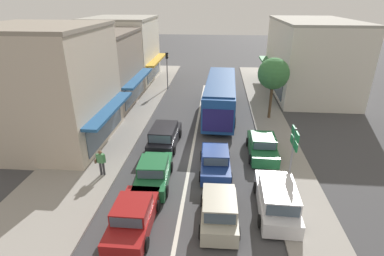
{
  "coord_description": "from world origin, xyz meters",
  "views": [
    {
      "loc": [
        1.62,
        -17.38,
        9.94
      ],
      "look_at": [
        -0.13,
        2.31,
        1.2
      ],
      "focal_mm": 28.0,
      "sensor_mm": 36.0,
      "label": 1
    }
  ],
  "objects": [
    {
      "name": "parked_sedan_kerb_second",
      "position": [
        4.76,
        0.9,
        0.66
      ],
      "size": [
        1.92,
        4.21,
        1.47
      ],
      "color": "#1E6638",
      "rests_on": "ground"
    },
    {
      "name": "wagon_queue_gap_filler",
      "position": [
        -2.05,
        1.71,
        0.75
      ],
      "size": [
        2.03,
        4.55,
        1.58
      ],
      "color": "black",
      "rests_on": "ground"
    },
    {
      "name": "shopfront_far_end",
      "position": [
        -10.18,
        19.45,
        3.83
      ],
      "size": [
        8.42,
        8.96,
        7.68
      ],
      "color": "silver",
      "rests_on": "ground"
    },
    {
      "name": "traffic_light_downstreet",
      "position": [
        -4.18,
        16.02,
        2.85
      ],
      "size": [
        0.32,
        0.24,
        4.2
      ],
      "color": "gray",
      "rests_on": "ground"
    },
    {
      "name": "hatchback_queue_far_back",
      "position": [
        1.89,
        -6.03,
        0.71
      ],
      "size": [
        1.87,
        3.73,
        1.54
      ],
      "color": "#B7B29E",
      "rests_on": "ground"
    },
    {
      "name": "sedan_behind_bus_mid",
      "position": [
        -2.03,
        -6.76,
        0.66
      ],
      "size": [
        1.91,
        4.21,
        1.47
      ],
      "color": "maroon",
      "rests_on": "ground"
    },
    {
      "name": "ground_plane",
      "position": [
        0.0,
        0.0,
        0.0
      ],
      "size": [
        140.0,
        140.0,
        0.0
      ],
      "primitive_type": "plane",
      "color": "#3F3F42"
    },
    {
      "name": "pedestrian_with_handbag_near",
      "position": [
        -5.06,
        -2.66,
        1.07
      ],
      "size": [
        0.65,
        0.25,
        1.63
      ],
      "color": "#333338",
      "rests_on": "sidewalk_left"
    },
    {
      "name": "parked_wagon_kerb_front",
      "position": [
        4.73,
        -4.93,
        0.75
      ],
      "size": [
        2.02,
        4.54,
        1.58
      ],
      "color": "silver",
      "rests_on": "ground"
    },
    {
      "name": "sidewalk_left",
      "position": [
        -6.8,
        6.0,
        0.07
      ],
      "size": [
        5.2,
        44.0,
        0.14
      ],
      "primitive_type": "cube",
      "color": "gray",
      "rests_on": "ground"
    },
    {
      "name": "shopfront_corner_near",
      "position": [
        -10.18,
        1.73,
        4.14
      ],
      "size": [
        8.81,
        8.18,
        8.29
      ],
      "color": "beige",
      "rests_on": "ground"
    },
    {
      "name": "sedan_adjacent_lane_lead",
      "position": [
        1.63,
        -1.35,
        0.66
      ],
      "size": [
        2.0,
        4.25,
        1.47
      ],
      "color": "navy",
      "rests_on": "ground"
    },
    {
      "name": "kerb_right",
      "position": [
        6.2,
        6.0,
        0.06
      ],
      "size": [
        2.8,
        44.0,
        0.12
      ],
      "primitive_type": "cube",
      "color": "gray",
      "rests_on": "ground"
    },
    {
      "name": "building_right_far",
      "position": [
        11.48,
        16.44,
        3.86
      ],
      "size": [
        8.42,
        13.73,
        7.73
      ],
      "color": "silver",
      "rests_on": "ground"
    },
    {
      "name": "sedan_adjacent_lane_trail",
      "position": [
        -1.86,
        -3.0,
        0.66
      ],
      "size": [
        2.05,
        4.28,
        1.47
      ],
      "color": "#1E6638",
      "rests_on": "ground"
    },
    {
      "name": "street_tree_right",
      "position": [
        6.2,
        7.65,
        4.02
      ],
      "size": [
        2.61,
        2.61,
        5.35
      ],
      "color": "brown",
      "rests_on": "ground"
    },
    {
      "name": "city_bus",
      "position": [
        1.88,
        8.4,
        1.88
      ],
      "size": [
        2.99,
        10.93,
        3.23
      ],
      "color": "#1E4C99",
      "rests_on": "ground"
    },
    {
      "name": "directional_road_sign",
      "position": [
        5.79,
        -2.66,
        2.7
      ],
      "size": [
        0.1,
        1.4,
        3.6
      ],
      "color": "gray",
      "rests_on": "ground"
    },
    {
      "name": "shopfront_mid_block",
      "position": [
        -10.18,
        10.4,
        3.5
      ],
      "size": [
        8.43,
        8.46,
        7.0
      ],
      "color": "gray",
      "rests_on": "ground"
    },
    {
      "name": "lane_centre_line",
      "position": [
        0.0,
        4.0,
        0.0
      ],
      "size": [
        0.2,
        28.0,
        0.01
      ],
      "primitive_type": "cube",
      "color": "silver",
      "rests_on": "ground"
    }
  ]
}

